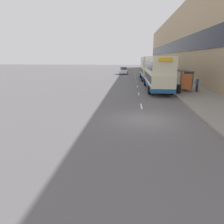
{
  "coord_description": "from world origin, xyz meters",
  "views": [
    {
      "loc": [
        -1.0,
        -13.27,
        4.14
      ],
      "look_at": [
        -3.77,
        16.6,
        -4.05
      ],
      "focal_mm": 32.0,
      "sensor_mm": 36.0,
      "label": 1
    }
  ],
  "objects_px": {
    "double_decker_bus_ahead": "(148,68)",
    "pedestrian_at_shelter": "(186,80)",
    "pedestrian_2": "(197,84)",
    "litter_bin": "(179,89)",
    "pedestrian_1": "(176,83)",
    "car_0": "(124,71)",
    "double_decker_bus_near": "(158,72)",
    "bus_shelter": "(185,76)"
  },
  "relations": [
    {
      "from": "pedestrian_1",
      "to": "pedestrian_2",
      "type": "xyz_separation_m",
      "value": [
        2.32,
        -1.16,
        -0.03
      ]
    },
    {
      "from": "litter_bin",
      "to": "double_decker_bus_near",
      "type": "bearing_deg",
      "value": 121.54
    },
    {
      "from": "pedestrian_at_shelter",
      "to": "pedestrian_1",
      "type": "bearing_deg",
      "value": -120.74
    },
    {
      "from": "bus_shelter",
      "to": "litter_bin",
      "type": "height_order",
      "value": "bus_shelter"
    },
    {
      "from": "car_0",
      "to": "pedestrian_at_shelter",
      "type": "height_order",
      "value": "car_0"
    },
    {
      "from": "bus_shelter",
      "to": "litter_bin",
      "type": "distance_m",
      "value": 3.12
    },
    {
      "from": "pedestrian_2",
      "to": "pedestrian_at_shelter",
      "type": "bearing_deg",
      "value": 90.54
    },
    {
      "from": "double_decker_bus_ahead",
      "to": "pedestrian_at_shelter",
      "type": "relative_size",
      "value": 6.3
    },
    {
      "from": "car_0",
      "to": "pedestrian_at_shelter",
      "type": "distance_m",
      "value": 24.66
    },
    {
      "from": "double_decker_bus_near",
      "to": "pedestrian_2",
      "type": "bearing_deg",
      "value": -21.77
    },
    {
      "from": "pedestrian_2",
      "to": "bus_shelter",
      "type": "bearing_deg",
      "value": 140.6
    },
    {
      "from": "double_decker_bus_near",
      "to": "litter_bin",
      "type": "bearing_deg",
      "value": -58.46
    },
    {
      "from": "pedestrian_1",
      "to": "double_decker_bus_near",
      "type": "bearing_deg",
      "value": 163.61
    },
    {
      "from": "pedestrian_at_shelter",
      "to": "litter_bin",
      "type": "bearing_deg",
      "value": -110.53
    },
    {
      "from": "double_decker_bus_ahead",
      "to": "bus_shelter",
      "type": "bearing_deg",
      "value": -75.69
    },
    {
      "from": "double_decker_bus_near",
      "to": "litter_bin",
      "type": "xyz_separation_m",
      "value": [
        2.08,
        -3.38,
        -1.62
      ]
    },
    {
      "from": "double_decker_bus_ahead",
      "to": "litter_bin",
      "type": "height_order",
      "value": "double_decker_bus_ahead"
    },
    {
      "from": "bus_shelter",
      "to": "double_decker_bus_near",
      "type": "relative_size",
      "value": 0.37
    },
    {
      "from": "car_0",
      "to": "pedestrian_at_shelter",
      "type": "relative_size",
      "value": 2.52
    },
    {
      "from": "bus_shelter",
      "to": "pedestrian_1",
      "type": "relative_size",
      "value": 2.36
    },
    {
      "from": "pedestrian_at_shelter",
      "to": "pedestrian_1",
      "type": "height_order",
      "value": "pedestrian_1"
    },
    {
      "from": "double_decker_bus_near",
      "to": "car_0",
      "type": "distance_m",
      "value": 26.36
    },
    {
      "from": "pedestrian_2",
      "to": "litter_bin",
      "type": "bearing_deg",
      "value": -148.08
    },
    {
      "from": "bus_shelter",
      "to": "pedestrian_at_shelter",
      "type": "distance_m",
      "value": 4.22
    },
    {
      "from": "double_decker_bus_ahead",
      "to": "pedestrian_1",
      "type": "relative_size",
      "value": 5.84
    },
    {
      "from": "double_decker_bus_ahead",
      "to": "pedestrian_2",
      "type": "height_order",
      "value": "double_decker_bus_ahead"
    },
    {
      "from": "pedestrian_at_shelter",
      "to": "bus_shelter",
      "type": "bearing_deg",
      "value": -107.3
    },
    {
      "from": "double_decker_bus_near",
      "to": "pedestrian_at_shelter",
      "type": "bearing_deg",
      "value": 34.94
    },
    {
      "from": "bus_shelter",
      "to": "litter_bin",
      "type": "xyz_separation_m",
      "value": [
        -1.22,
        -2.6,
        -1.21
      ]
    },
    {
      "from": "car_0",
      "to": "double_decker_bus_ahead",
      "type": "bearing_deg",
      "value": 111.55
    },
    {
      "from": "litter_bin",
      "to": "pedestrian_2",
      "type": "bearing_deg",
      "value": 31.92
    },
    {
      "from": "double_decker_bus_near",
      "to": "pedestrian_at_shelter",
      "type": "distance_m",
      "value": 5.67
    },
    {
      "from": "double_decker_bus_near",
      "to": "pedestrian_1",
      "type": "distance_m",
      "value": 2.65
    },
    {
      "from": "double_decker_bus_ahead",
      "to": "car_0",
      "type": "bearing_deg",
      "value": 111.55
    },
    {
      "from": "bus_shelter",
      "to": "car_0",
      "type": "xyz_separation_m",
      "value": [
        -8.61,
        26.56,
        -0.99
      ]
    },
    {
      "from": "pedestrian_at_shelter",
      "to": "car_0",
      "type": "bearing_deg",
      "value": 113.52
    },
    {
      "from": "bus_shelter",
      "to": "double_decker_bus_near",
      "type": "bearing_deg",
      "value": 166.71
    },
    {
      "from": "bus_shelter",
      "to": "double_decker_bus_ahead",
      "type": "relative_size",
      "value": 0.4
    },
    {
      "from": "litter_bin",
      "to": "pedestrian_1",
      "type": "bearing_deg",
      "value": 86.3
    },
    {
      "from": "car_0",
      "to": "pedestrian_at_shelter",
      "type": "bearing_deg",
      "value": 113.52
    },
    {
      "from": "double_decker_bus_ahead",
      "to": "pedestrian_1",
      "type": "xyz_separation_m",
      "value": [
        2.38,
        -13.3,
        -1.24
      ]
    },
    {
      "from": "pedestrian_1",
      "to": "pedestrian_2",
      "type": "bearing_deg",
      "value": -26.63
    }
  ]
}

